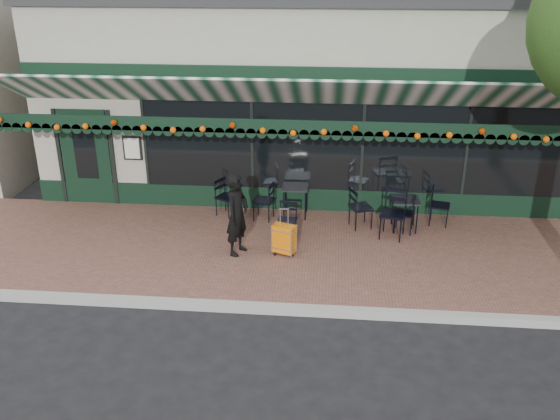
# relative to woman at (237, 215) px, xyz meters

# --- Properties ---
(ground) EXTENTS (80.00, 80.00, 0.00)m
(ground) POSITION_rel_woman_xyz_m (1.00, -1.73, -0.95)
(ground) COLOR black
(ground) RESTS_ON ground
(sidewalk) EXTENTS (18.00, 4.00, 0.15)m
(sidewalk) POSITION_rel_woman_xyz_m (1.00, 0.27, -0.88)
(sidewalk) COLOR brown
(sidewalk) RESTS_ON ground
(curb) EXTENTS (18.00, 0.16, 0.15)m
(curb) POSITION_rel_woman_xyz_m (1.00, -1.81, -0.88)
(curb) COLOR #9E9E99
(curb) RESTS_ON ground
(restaurant_building) EXTENTS (12.00, 9.60, 4.50)m
(restaurant_building) POSITION_rel_woman_xyz_m (1.00, 6.11, 1.32)
(restaurant_building) COLOR gray
(restaurant_building) RESTS_ON ground
(woman) EXTENTS (0.57, 0.69, 1.61)m
(woman) POSITION_rel_woman_xyz_m (0.00, 0.00, 0.00)
(woman) COLOR black
(woman) RESTS_ON sidewalk
(suitcase) EXTENTS (0.47, 0.36, 0.95)m
(suitcase) POSITION_rel_woman_xyz_m (0.89, 0.02, -0.49)
(suitcase) COLOR orange
(suitcase) RESTS_ON sidewalk
(cafe_table_a) EXTENTS (0.55, 0.55, 0.67)m
(cafe_table_a) POSITION_rel_woman_xyz_m (3.30, 1.39, -0.20)
(cafe_table_a) COLOR black
(cafe_table_a) RESTS_ON sidewalk
(cafe_table_b) EXTENTS (0.56, 0.56, 0.69)m
(cafe_table_b) POSITION_rel_woman_xyz_m (0.98, 1.89, -0.18)
(cafe_table_b) COLOR black
(cafe_table_b) RESTS_ON sidewalk
(chair_a_left) EXTENTS (0.47, 0.47, 0.80)m
(chair_a_left) POSITION_rel_woman_xyz_m (3.28, 1.26, -0.40)
(chair_a_left) COLOR black
(chair_a_left) RESTS_ON sidewalk
(chair_a_right) EXTENTS (0.50, 0.50, 0.84)m
(chair_a_right) POSITION_rel_woman_xyz_m (4.07, 1.71, -0.38)
(chair_a_right) COLOR black
(chair_a_right) RESTS_ON sidewalk
(chair_a_front) EXTENTS (0.61, 0.61, 0.99)m
(chair_a_front) POSITION_rel_woman_xyz_m (3.01, 0.97, -0.31)
(chair_a_front) COLOR black
(chair_a_front) RESTS_ON sidewalk
(chair_b_left) EXTENTS (0.49, 0.49, 0.84)m
(chair_b_left) POSITION_rel_woman_xyz_m (0.30, 1.63, -0.38)
(chair_b_left) COLOR black
(chair_b_left) RESTS_ON sidewalk
(chair_b_right) EXTENTS (0.56, 0.56, 0.87)m
(chair_b_right) POSITION_rel_woman_xyz_m (2.39, 1.41, -0.37)
(chair_b_right) COLOR black
(chair_b_right) RESTS_ON sidewalk
(chair_b_front) EXTENTS (0.43, 0.43, 0.78)m
(chair_b_front) POSITION_rel_woman_xyz_m (0.89, 0.67, -0.41)
(chair_b_front) COLOR black
(chair_b_front) RESTS_ON sidewalk
(chair_solo) EXTENTS (0.55, 0.55, 0.83)m
(chair_solo) POSITION_rel_woman_xyz_m (-0.53, 1.79, -0.39)
(chair_solo) COLOR black
(chair_solo) RESTS_ON sidewalk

